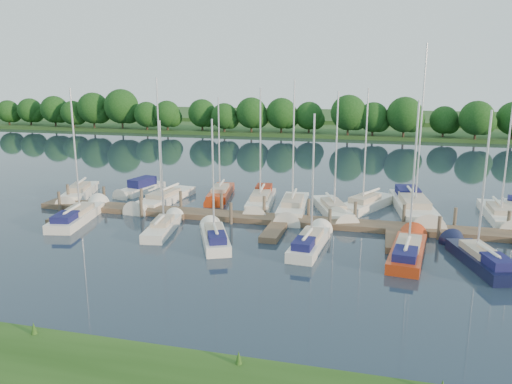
% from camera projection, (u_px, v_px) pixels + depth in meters
% --- Properties ---
extents(ground, '(260.00, 260.00, 0.00)m').
position_uv_depth(ground, '(255.00, 260.00, 29.41)').
color(ground, '#182331').
rests_on(ground, ground).
extents(dock, '(40.00, 6.00, 0.40)m').
position_uv_depth(dock, '(281.00, 222.00, 36.26)').
color(dock, '#4A3C2A').
rests_on(dock, ground).
extents(mooring_pilings, '(38.24, 2.84, 2.00)m').
position_uv_depth(mooring_pilings, '(284.00, 213.00, 37.23)').
color(mooring_pilings, '#473D33').
rests_on(mooring_pilings, ground).
extents(far_shore, '(180.00, 30.00, 0.60)m').
position_uv_depth(far_shore, '(349.00, 129.00, 100.08)').
color(far_shore, '#22471B').
rests_on(far_shore, ground).
extents(distant_hill, '(220.00, 40.00, 1.40)m').
position_uv_depth(distant_hill, '(357.00, 117.00, 123.57)').
color(distant_hill, '#315324').
rests_on(distant_hill, ground).
extents(treeline, '(145.60, 9.85, 8.25)m').
position_uv_depth(treeline, '(357.00, 116.00, 86.06)').
color(treeline, '#38281C').
rests_on(treeline, ground).
extents(sailboat_n_0, '(3.76, 7.66, 9.90)m').
position_uv_depth(sailboat_n_0, '(79.00, 194.00, 44.62)').
color(sailboat_n_0, silver).
rests_on(sailboat_n_0, ground).
extents(motorboat, '(2.59, 5.78, 1.74)m').
position_uv_depth(motorboat, '(141.00, 189.00, 46.25)').
color(motorboat, silver).
rests_on(motorboat, ground).
extents(sailboat_n_2, '(2.75, 8.69, 10.85)m').
position_uv_depth(sailboat_n_2, '(163.00, 200.00, 42.63)').
color(sailboat_n_2, silver).
rests_on(sailboat_n_2, ground).
extents(sailboat_n_3, '(2.72, 7.28, 9.20)m').
position_uv_depth(sailboat_n_3, '(220.00, 194.00, 44.67)').
color(sailboat_n_3, '#A9300F').
rests_on(sailboat_n_3, ground).
extents(sailboat_n_4, '(2.66, 7.94, 10.18)m').
position_uv_depth(sailboat_n_4, '(261.00, 202.00, 41.70)').
color(sailboat_n_4, silver).
rests_on(sailboat_n_4, ground).
extents(sailboat_n_5, '(2.57, 8.51, 10.80)m').
position_uv_depth(sailboat_n_5, '(293.00, 208.00, 39.79)').
color(sailboat_n_5, silver).
rests_on(sailboat_n_5, ground).
extents(sailboat_n_6, '(4.01, 7.72, 9.83)m').
position_uv_depth(sailboat_n_6, '(333.00, 211.00, 39.22)').
color(sailboat_n_6, silver).
rests_on(sailboat_n_6, ground).
extents(sailboat_n_7, '(4.71, 7.62, 10.15)m').
position_uv_depth(sailboat_n_7, '(364.00, 206.00, 40.48)').
color(sailboat_n_7, silver).
rests_on(sailboat_n_7, ground).
extents(sailboat_n_8, '(3.67, 10.72, 13.42)m').
position_uv_depth(sailboat_n_8, '(414.00, 208.00, 39.58)').
color(sailboat_n_8, silver).
rests_on(sailboat_n_8, ground).
extents(sailboat_n_9, '(2.05, 7.92, 10.05)m').
position_uv_depth(sailboat_n_9, '(499.00, 216.00, 37.75)').
color(sailboat_n_9, silver).
rests_on(sailboat_n_9, ground).
extents(sailboat_s_0, '(3.18, 8.08, 10.12)m').
position_uv_depth(sailboat_s_0, '(78.00, 216.00, 37.44)').
color(sailboat_s_0, silver).
rests_on(sailboat_s_0, ground).
extents(sailboat_s_1, '(2.28, 6.26, 8.01)m').
position_uv_depth(sailboat_s_1, '(163.00, 228.00, 34.76)').
color(sailboat_s_1, silver).
rests_on(sailboat_s_1, ground).
extents(sailboat_s_2, '(3.67, 6.27, 8.35)m').
position_uv_depth(sailboat_s_2, '(215.00, 238.00, 32.32)').
color(sailboat_s_2, silver).
rests_on(sailboat_s_2, ground).
extents(sailboat_s_3, '(2.01, 6.80, 8.73)m').
position_uv_depth(sailboat_s_3, '(310.00, 243.00, 31.31)').
color(sailboat_s_3, silver).
rests_on(sailboat_s_3, ground).
extents(sailboat_s_4, '(2.59, 7.63, 9.60)m').
position_uv_depth(sailboat_s_4, '(408.00, 252.00, 29.87)').
color(sailboat_s_4, '#A9300F').
rests_on(sailboat_s_4, ground).
extents(sailboat_s_5, '(3.34, 7.13, 9.17)m').
position_uv_depth(sailboat_s_5, '(480.00, 260.00, 28.54)').
color(sailboat_s_5, black).
rests_on(sailboat_s_5, ground).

